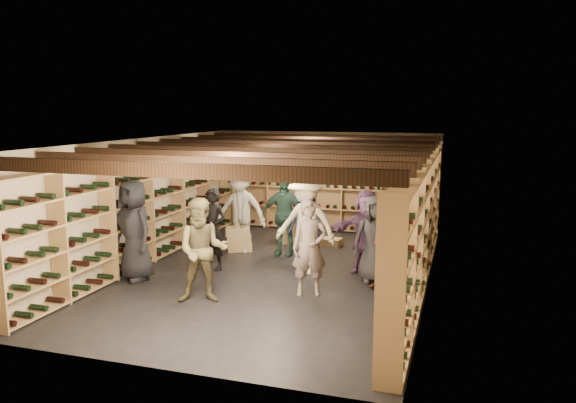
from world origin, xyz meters
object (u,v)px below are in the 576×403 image
(crate_stack_right, at_px, (290,228))
(person_8, at_px, (392,246))
(crate_stack_left, at_px, (239,239))
(person_12, at_px, (375,239))
(person_10, at_px, (284,216))
(crate_loose, at_px, (330,242))
(person_0, at_px, (134,230))
(person_1, at_px, (213,229))
(person_3, at_px, (306,224))
(person_7, at_px, (310,248))
(person_11, at_px, (366,231))
(person_9, at_px, (240,210))
(person_6, at_px, (306,222))
(person_2, at_px, (203,250))

(crate_stack_right, relative_size, person_8, 0.45)
(crate_stack_left, relative_size, person_12, 0.39)
(person_10, bearing_deg, crate_loose, 54.88)
(person_0, relative_size, person_1, 1.16)
(crate_stack_right, height_order, person_3, person_3)
(person_7, bearing_deg, person_12, 28.30)
(person_1, relative_size, person_7, 0.99)
(person_8, relative_size, person_10, 0.92)
(person_1, bearing_deg, person_3, 22.68)
(person_11, bearing_deg, crate_stack_right, 126.04)
(person_1, bearing_deg, person_0, -124.65)
(person_9, bearing_deg, crate_stack_right, 57.04)
(person_7, bearing_deg, person_8, 5.01)
(crate_stack_left, distance_m, person_9, 0.65)
(crate_loose, bearing_deg, crate_stack_left, -149.85)
(crate_stack_left, distance_m, person_11, 2.95)
(person_0, relative_size, person_7, 1.14)
(person_0, relative_size, person_8, 1.18)
(person_3, xyz_separation_m, person_12, (1.27, -0.14, -0.15))
(person_6, bearing_deg, crate_loose, 99.47)
(person_9, bearing_deg, person_1, -87.73)
(crate_stack_left, height_order, person_9, person_9)
(person_3, bearing_deg, crate_loose, 101.53)
(person_0, relative_size, person_6, 1.17)
(person_7, bearing_deg, person_10, 96.49)
(person_8, bearing_deg, person_7, -153.18)
(person_3, bearing_deg, person_0, -144.32)
(person_1, height_order, person_11, same)
(person_2, bearing_deg, person_3, 40.03)
(person_11, bearing_deg, crate_loose, 108.73)
(person_7, distance_m, person_10, 2.53)
(person_7, distance_m, person_12, 1.35)
(person_12, bearing_deg, person_7, -147.30)
(crate_stack_right, height_order, person_8, person_8)
(person_9, bearing_deg, crate_loose, 35.74)
(crate_loose, bearing_deg, person_12, -59.58)
(person_8, relative_size, person_9, 0.83)
(person_3, bearing_deg, person_2, -108.55)
(person_2, distance_m, person_3, 2.26)
(crate_stack_left, xyz_separation_m, person_9, (0.07, -0.08, 0.64))
(person_1, height_order, person_7, person_7)
(person_9, distance_m, person_11, 2.82)
(person_7, bearing_deg, crate_stack_right, 91.56)
(person_8, bearing_deg, person_11, 123.02)
(crate_loose, bearing_deg, person_7, -82.58)
(crate_stack_left, bearing_deg, person_0, -112.25)
(person_0, xyz_separation_m, person_1, (1.04, 0.97, -0.12))
(crate_loose, xyz_separation_m, person_11, (1.08, -1.74, 0.68))
(person_1, distance_m, person_11, 2.82)
(person_9, xyz_separation_m, person_11, (2.74, -0.65, -0.14))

